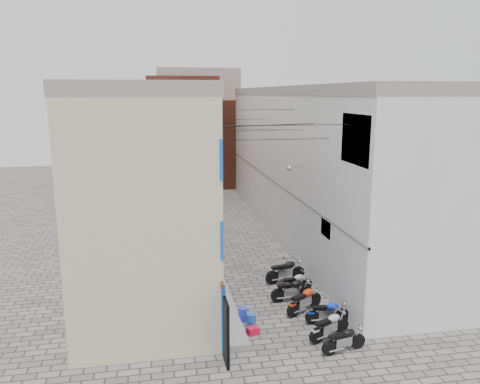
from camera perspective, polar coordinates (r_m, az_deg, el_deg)
ground at (r=17.19m, az=6.77°, el=-18.21°), size 90.00×90.00×0.00m
plinth at (r=28.56m, az=-4.98°, el=-5.38°), size 0.90×26.00×0.25m
building_left at (r=27.41m, az=-11.25°, el=3.09°), size 5.10×27.00×9.00m
building_right at (r=29.08m, az=8.85°, el=3.69°), size 5.94×26.00×9.00m
building_far_brick_left at (r=42.39m, az=-7.05°, el=6.98°), size 6.00×6.00×10.00m
building_far_brick_right at (r=45.04m, az=-0.78°, el=6.08°), size 5.00×6.00×8.00m
building_far_concrete at (r=48.47m, az=-5.13°, el=8.23°), size 8.00×5.00×11.00m
far_shopfront at (r=40.31m, az=-3.82°, el=1.34°), size 2.00×0.30×2.40m
overhead_wires at (r=22.32m, az=1.37°, el=8.12°), size 5.80×13.02×1.32m
motorcycle_a at (r=16.93m, az=12.57°, el=-17.05°), size 1.77×0.87×0.98m
motorcycle_b at (r=17.63m, az=10.88°, el=-15.59°), size 1.91×1.25×1.06m
motorcycle_c at (r=18.65m, az=10.61°, el=-14.06°), size 1.76×0.64×1.00m
motorcycle_d at (r=19.36m, az=7.88°, el=-12.76°), size 1.97×1.51×1.12m
motorcycle_e at (r=20.24m, az=6.39°, el=-11.63°), size 1.90×0.69×1.09m
motorcycle_f at (r=21.05m, az=6.77°, el=-10.83°), size 1.78×0.93×0.98m
motorcycle_g at (r=22.10m, az=5.57°, el=-9.42°), size 2.11×1.09×1.17m
person_a at (r=18.37m, az=-2.31°, el=-12.35°), size 0.55×0.68×1.62m
person_b at (r=23.09m, az=-2.78°, el=-7.28°), size 0.66×0.80×1.52m
water_jug_near at (r=18.17m, az=1.38°, el=-15.39°), size 0.46×0.46×0.55m
water_jug_far at (r=18.61m, az=0.34°, el=-14.69°), size 0.40×0.40×0.54m
red_crate at (r=17.79m, az=1.58°, el=-16.54°), size 0.50×0.44×0.26m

